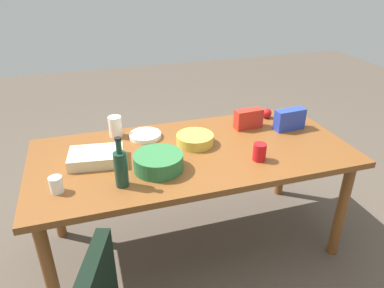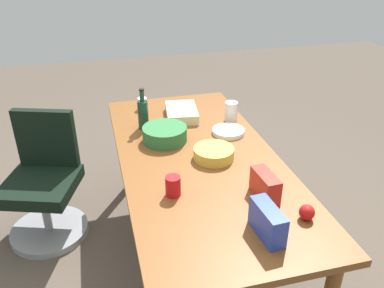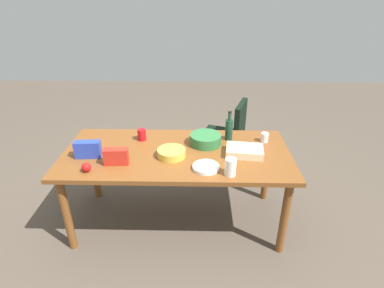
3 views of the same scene
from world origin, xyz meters
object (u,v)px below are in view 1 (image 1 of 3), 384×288
at_px(chip_bag_blue, 290,119).
at_px(apple_red, 267,113).
at_px(wine_bottle, 121,168).
at_px(chip_bowl, 195,139).
at_px(salad_bowl, 158,162).
at_px(mayo_jar, 115,126).
at_px(chip_bag_red, 248,119).
at_px(sheet_cake, 96,157).
at_px(red_solo_cup, 260,152).
at_px(paper_plate_stack, 145,135).
at_px(paper_cup, 56,185).
at_px(conference_table, 193,161).

distance_m(chip_bag_blue, apple_red, 0.24).
xyz_separation_m(chip_bag_blue, wine_bottle, (-1.25, -0.37, 0.04)).
height_order(chip_bowl, salad_bowl, salad_bowl).
bearing_deg(chip_bowl, chip_bag_blue, 1.99).
xyz_separation_m(chip_bowl, mayo_jar, (-0.49, 0.28, 0.04)).
height_order(chip_bag_red, mayo_jar, mayo_jar).
bearing_deg(sheet_cake, mayo_jar, 64.84).
distance_m(chip_bag_blue, salad_bowl, 1.06).
xyz_separation_m(red_solo_cup, salad_bowl, (-0.61, 0.08, -0.01)).
relative_size(mayo_jar, salad_bowl, 0.49).
relative_size(chip_bag_blue, chip_bag_red, 1.10).
bearing_deg(paper_plate_stack, chip_bag_red, -4.92).
height_order(chip_bag_blue, salad_bowl, chip_bag_blue).
bearing_deg(paper_cup, wine_bottle, -6.95).
bearing_deg(salad_bowl, red_solo_cup, -7.13).
bearing_deg(paper_cup, chip_bowl, 19.48).
bearing_deg(red_solo_cup, conference_table, 146.01).
bearing_deg(salad_bowl, apple_red, 27.32).
relative_size(chip_bag_red, sheet_cake, 0.62).
height_order(mayo_jar, wine_bottle, wine_bottle).
bearing_deg(chip_bag_blue, conference_table, -171.94).
relative_size(paper_cup, sheet_cake, 0.28).
distance_m(conference_table, mayo_jar, 0.60).
height_order(sheet_cake, salad_bowl, salad_bowl).
distance_m(red_solo_cup, paper_plate_stack, 0.80).
relative_size(red_solo_cup, apple_red, 1.45).
bearing_deg(apple_red, salad_bowl, -152.68).
distance_m(paper_cup, sheet_cake, 0.34).
relative_size(mayo_jar, wine_bottle, 0.49).
distance_m(red_solo_cup, apple_red, 0.67).
xyz_separation_m(paper_cup, chip_bag_red, (1.31, 0.44, 0.03)).
bearing_deg(conference_table, apple_red, 25.80).
distance_m(chip_bowl, sheet_cake, 0.64).
bearing_deg(salad_bowl, paper_plate_stack, 89.52).
bearing_deg(chip_bag_red, sheet_cake, -170.51).
relative_size(red_solo_cup, chip_bowl, 0.45).
bearing_deg(red_solo_cup, chip_bowl, 134.34).
distance_m(red_solo_cup, salad_bowl, 0.62).
relative_size(paper_cup, salad_bowl, 0.31).
distance_m(salad_bowl, wine_bottle, 0.26).
distance_m(chip_bag_blue, wine_bottle, 1.30).
bearing_deg(chip_bowl, red_solo_cup, -45.66).
distance_m(paper_cup, wine_bottle, 0.35).
height_order(mayo_jar, apple_red, mayo_jar).
bearing_deg(chip_bowl, chip_bag_red, 16.62).
distance_m(chip_bag_red, red_solo_cup, 0.47).
bearing_deg(salad_bowl, chip_bowl, 38.71).
relative_size(chip_bag_blue, paper_cup, 2.44).
xyz_separation_m(chip_bag_red, salad_bowl, (-0.75, -0.38, -0.02)).
distance_m(chip_bag_blue, chip_bowl, 0.72).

